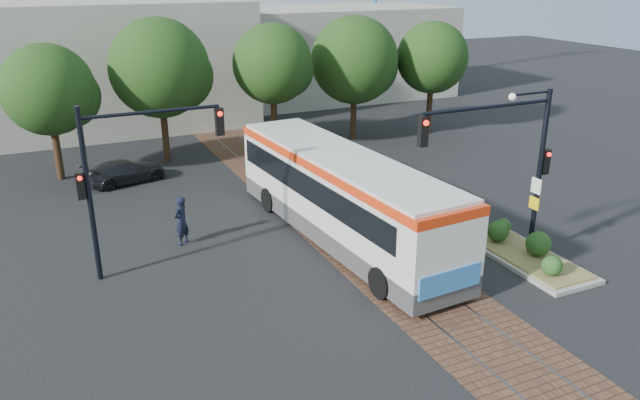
{
  "coord_description": "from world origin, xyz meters",
  "views": [
    {
      "loc": [
        -10.67,
        -16.48,
        10.06
      ],
      "look_at": [
        -1.22,
        3.93,
        1.6
      ],
      "focal_mm": 35.0,
      "sensor_mm": 36.0,
      "label": 1
    }
  ],
  "objects_px": {
    "city_bus": "(341,193)",
    "officer": "(181,221)",
    "signal_pole_left": "(122,167)",
    "signal_pole_main": "(515,152)",
    "traffic_island": "(525,250)",
    "parked_car": "(125,172)"
  },
  "relations": [
    {
      "from": "city_bus",
      "to": "officer",
      "type": "xyz_separation_m",
      "value": [
        -5.77,
        2.12,
        -0.95
      ]
    },
    {
      "from": "signal_pole_left",
      "to": "officer",
      "type": "bearing_deg",
      "value": 38.4
    },
    {
      "from": "signal_pole_main",
      "to": "officer",
      "type": "height_order",
      "value": "signal_pole_main"
    },
    {
      "from": "signal_pole_main",
      "to": "signal_pole_left",
      "type": "bearing_deg",
      "value": 158.55
    },
    {
      "from": "signal_pole_main",
      "to": "signal_pole_left",
      "type": "height_order",
      "value": "signal_pole_main"
    },
    {
      "from": "traffic_island",
      "to": "parked_car",
      "type": "xyz_separation_m",
      "value": [
        -11.95,
        14.94,
        0.25
      ]
    },
    {
      "from": "city_bus",
      "to": "traffic_island",
      "type": "distance_m",
      "value": 7.11
    },
    {
      "from": "city_bus",
      "to": "signal_pole_left",
      "type": "bearing_deg",
      "value": 172.71
    },
    {
      "from": "traffic_island",
      "to": "signal_pole_left",
      "type": "height_order",
      "value": "signal_pole_left"
    },
    {
      "from": "signal_pole_main",
      "to": "officer",
      "type": "bearing_deg",
      "value": 147.4
    },
    {
      "from": "city_bus",
      "to": "traffic_island",
      "type": "height_order",
      "value": "city_bus"
    },
    {
      "from": "traffic_island",
      "to": "signal_pole_main",
      "type": "height_order",
      "value": "signal_pole_main"
    },
    {
      "from": "signal_pole_main",
      "to": "signal_pole_left",
      "type": "relative_size",
      "value": 1.0
    },
    {
      "from": "signal_pole_main",
      "to": "parked_car",
      "type": "relative_size",
      "value": 1.51
    },
    {
      "from": "officer",
      "to": "city_bus",
      "type": "bearing_deg",
      "value": 117.8
    },
    {
      "from": "traffic_island",
      "to": "parked_car",
      "type": "height_order",
      "value": "parked_car"
    },
    {
      "from": "traffic_island",
      "to": "signal_pole_main",
      "type": "relative_size",
      "value": 0.87
    },
    {
      "from": "signal_pole_left",
      "to": "city_bus",
      "type": "bearing_deg",
      "value": -3.25
    },
    {
      "from": "city_bus",
      "to": "officer",
      "type": "height_order",
      "value": "city_bus"
    },
    {
      "from": "signal_pole_main",
      "to": "parked_car",
      "type": "bearing_deg",
      "value": 126.51
    },
    {
      "from": "officer",
      "to": "parked_car",
      "type": "distance_m",
      "value": 8.43
    },
    {
      "from": "traffic_island",
      "to": "officer",
      "type": "distance_m",
      "value": 12.89
    }
  ]
}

